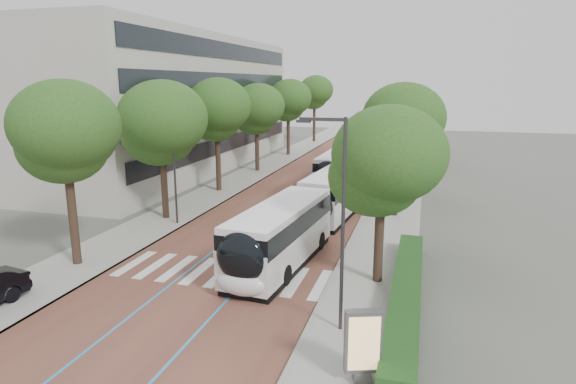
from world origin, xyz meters
The scene contains 20 objects.
ground centered at (0.00, 0.00, 0.00)m, with size 160.00×160.00×0.00m, color #51544C.
road centered at (0.00, 40.00, 0.01)m, with size 11.00×140.00×0.02m, color brown.
sidewalk_left centered at (-7.50, 40.00, 0.06)m, with size 4.00×140.00×0.12m, color gray.
sidewalk_right centered at (7.50, 40.00, 0.06)m, with size 4.00×140.00×0.12m, color gray.
kerb_left centered at (-5.60, 40.00, 0.06)m, with size 0.20×140.00×0.14m, color gray.
kerb_right centered at (5.60, 40.00, 0.06)m, with size 0.20×140.00×0.14m, color gray.
zebra_crossing centered at (0.20, 1.00, 0.03)m, with size 10.55×3.60×0.01m.
lane_line_left centered at (-1.60, 40.00, 0.02)m, with size 0.12×126.00×0.01m, color #2787C3.
lane_line_right centered at (1.60, 40.00, 0.02)m, with size 0.12×126.00×0.01m, color #2787C3.
office_building centered at (-19.47, 28.00, 7.00)m, with size 18.11×40.00×14.00m.
hedge centered at (9.10, 0.00, 0.52)m, with size 1.20×14.00×0.80m, color #193D15.
streetlight_near centered at (6.62, -3.00, 4.82)m, with size 1.82×0.20×8.00m.
streetlight_far centered at (6.62, 22.00, 4.82)m, with size 1.82×0.20×8.00m.
lamp_post_left centered at (-6.10, 8.00, 4.12)m, with size 0.14×0.14×8.00m, color #303032.
trees_left centered at (-7.50, 24.52, 6.68)m, with size 5.90×60.23×9.76m.
trees_right centered at (7.70, 22.81, 5.92)m, with size 5.62×47.37×8.72m.
lead_bus centered at (3.03, 6.73, 1.63)m, with size 4.18×18.55×3.20m.
bus_queued_0 centered at (2.26, 23.16, 1.62)m, with size 2.82×12.45×3.20m.
bus_queued_1 centered at (2.55, 36.60, 1.62)m, with size 3.13×12.51×3.20m.
ad_panel centered at (8.01, -6.08, 1.38)m, with size 1.19×0.67×2.40m.
Camera 1 is at (9.46, -19.61, 9.29)m, focal length 30.00 mm.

